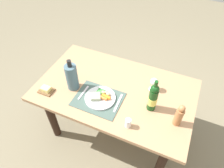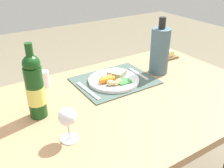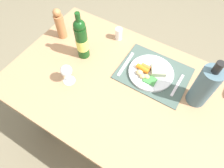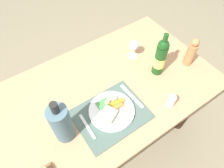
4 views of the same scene
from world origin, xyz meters
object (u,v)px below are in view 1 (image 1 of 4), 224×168
at_px(dining_table, 115,97).
at_px(wine_bottle, 153,98).
at_px(pepper_mill, 179,116).
at_px(dinner_plate, 100,97).
at_px(salt_shaker, 128,123).
at_px(butter_dish, 46,90).
at_px(knife, 118,103).
at_px(cooler_bottle, 72,77).
at_px(wine_glass, 154,82).
at_px(fork, 83,93).

relative_size(dining_table, wine_bottle, 4.47).
bearing_deg(pepper_mill, dinner_plate, -178.36).
xyz_separation_m(salt_shaker, butter_dish, (-0.79, 0.04, -0.02)).
xyz_separation_m(knife, butter_dish, (-0.64, -0.13, 0.01)).
relative_size(cooler_bottle, pepper_mill, 1.46).
relative_size(butter_dish, pepper_mill, 0.61).
height_order(salt_shaker, butter_dish, salt_shaker).
relative_size(cooler_bottle, wine_bottle, 0.99).
bearing_deg(cooler_bottle, dining_table, 20.41).
relative_size(dining_table, cooler_bottle, 4.51).
xyz_separation_m(salt_shaker, wine_bottle, (0.11, 0.24, 0.09)).
relative_size(butter_dish, wine_glass, 0.99).
xyz_separation_m(fork, pepper_mill, (0.81, 0.02, 0.09)).
relative_size(fork, cooler_bottle, 0.55).
distance_m(fork, cooler_bottle, 0.17).
height_order(dining_table, pepper_mill, pepper_mill).
height_order(salt_shaker, wine_glass, wine_glass).
relative_size(butter_dish, cooler_bottle, 0.42).
xyz_separation_m(dinner_plate, knife, (0.16, 0.01, -0.01)).
distance_m(knife, pepper_mill, 0.50).
height_order(knife, butter_dish, butter_dish).
distance_m(dinner_plate, cooler_bottle, 0.30).
bearing_deg(dinner_plate, butter_dish, -166.34).
height_order(salt_shaker, cooler_bottle, cooler_bottle).
bearing_deg(wine_bottle, dinner_plate, -169.25).
distance_m(dining_table, knife, 0.21).
bearing_deg(wine_bottle, fork, -171.77).
bearing_deg(pepper_mill, knife, -179.46).
height_order(dining_table, dinner_plate, dinner_plate).
relative_size(dining_table, fork, 8.27).
distance_m(fork, salt_shaker, 0.50).
relative_size(salt_shaker, pepper_mill, 0.39).
bearing_deg(fork, butter_dish, -158.51).
xyz_separation_m(wine_glass, pepper_mill, (0.27, -0.27, 0.01)).
bearing_deg(wine_glass, butter_dish, -154.78).
distance_m(dinner_plate, fork, 0.17).
distance_m(fork, wine_glass, 0.63).
distance_m(knife, wine_glass, 0.36).
distance_m(knife, salt_shaker, 0.23).
height_order(dinner_plate, pepper_mill, pepper_mill).
bearing_deg(dinner_plate, fork, -178.37).
distance_m(butter_dish, pepper_mill, 1.14).
xyz_separation_m(dining_table, fork, (-0.24, -0.16, 0.12)).
xyz_separation_m(dinner_plate, wine_glass, (0.38, 0.29, 0.07)).
bearing_deg(wine_glass, cooler_bottle, -158.31).
distance_m(salt_shaker, pepper_mill, 0.38).
height_order(butter_dish, wine_glass, wine_glass).
distance_m(butter_dish, wine_glass, 0.95).
bearing_deg(dinner_plate, dining_table, 65.57).
bearing_deg(dinner_plate, pepper_mill, 1.64).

